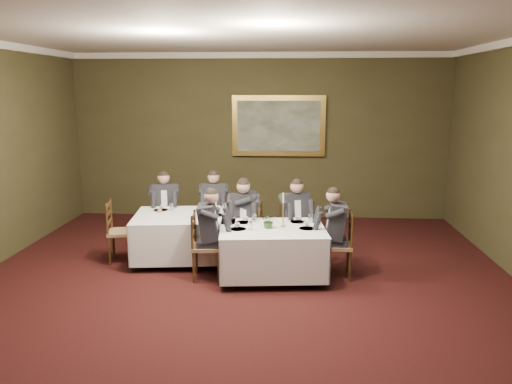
# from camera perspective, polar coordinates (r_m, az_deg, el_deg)

# --- Properties ---
(ground) EXTENTS (10.00, 10.00, 0.00)m
(ground) POSITION_cam_1_polar(r_m,az_deg,el_deg) (6.34, -2.40, -14.08)
(ground) COLOR black
(ground) RESTS_ON ground
(ceiling) EXTENTS (8.00, 10.00, 0.10)m
(ceiling) POSITION_cam_1_polar(r_m,az_deg,el_deg) (5.76, -2.72, 19.08)
(ceiling) COLOR silver
(ceiling) RESTS_ON back_wall
(back_wall) EXTENTS (8.00, 0.10, 3.50)m
(back_wall) POSITION_cam_1_polar(r_m,az_deg,el_deg) (10.74, 0.40, 6.32)
(back_wall) COLOR #38351C
(back_wall) RESTS_ON ground
(crown_molding) EXTENTS (8.00, 10.00, 0.12)m
(crown_molding) POSITION_cam_1_polar(r_m,az_deg,el_deg) (5.75, -2.71, 18.49)
(crown_molding) COLOR white
(crown_molding) RESTS_ON back_wall
(table_main) EXTENTS (1.66, 1.33, 0.67)m
(table_main) POSITION_cam_1_polar(r_m,az_deg,el_deg) (7.41, 1.87, -6.45)
(table_main) COLOR black
(table_main) RESTS_ON ground
(table_second) EXTENTS (1.77, 1.43, 0.67)m
(table_second) POSITION_cam_1_polar(r_m,az_deg,el_deg) (8.23, -8.04, -4.71)
(table_second) COLOR black
(table_second) RESTS_ON ground
(chair_main_backleft) EXTENTS (0.45, 0.43, 1.00)m
(chair_main_backleft) POSITION_cam_1_polar(r_m,az_deg,el_deg) (8.20, -1.38, -5.85)
(chair_main_backleft) COLOR olive
(chair_main_backleft) RESTS_ON ground
(diner_main_backleft) EXTENTS (0.43, 0.49, 1.35)m
(diner_main_backleft) POSITION_cam_1_polar(r_m,az_deg,el_deg) (8.13, -1.40, -4.34)
(diner_main_backleft) COLOR black
(diner_main_backleft) RESTS_ON chair_main_backleft
(chair_main_backright) EXTENTS (0.55, 0.54, 1.00)m
(chair_main_backright) POSITION_cam_1_polar(r_m,az_deg,el_deg) (8.25, 4.37, -5.78)
(chair_main_backright) COLOR olive
(chair_main_backright) RESTS_ON ground
(diner_main_backright) EXTENTS (0.53, 0.58, 1.35)m
(diner_main_backright) POSITION_cam_1_polar(r_m,az_deg,el_deg) (8.17, 4.42, -4.28)
(diner_main_backright) COLOR black
(diner_main_backright) RESTS_ON chair_main_backright
(chair_main_endleft) EXTENTS (0.46, 0.47, 1.00)m
(chair_main_endleft) POSITION_cam_1_polar(r_m,az_deg,el_deg) (7.47, -5.70, -7.70)
(chair_main_endleft) COLOR olive
(chair_main_endleft) RESTS_ON ground
(diner_main_endleft) EXTENTS (0.51, 0.44, 1.35)m
(diner_main_endleft) POSITION_cam_1_polar(r_m,az_deg,el_deg) (7.40, -5.64, -6.03)
(diner_main_endleft) COLOR black
(diner_main_endleft) RESTS_ON chair_main_endleft
(chair_main_endright) EXTENTS (0.43, 0.45, 1.00)m
(chair_main_endright) POSITION_cam_1_polar(r_m,az_deg,el_deg) (7.59, 9.31, -7.48)
(chair_main_endright) COLOR olive
(chair_main_endright) RESTS_ON ground
(diner_main_endright) EXTENTS (0.49, 0.43, 1.35)m
(diner_main_endright) POSITION_cam_1_polar(r_m,az_deg,el_deg) (7.52, 9.27, -5.84)
(diner_main_endright) COLOR black
(diner_main_endright) RESTS_ON chair_main_endright
(chair_sec_backleft) EXTENTS (0.52, 0.51, 1.00)m
(chair_sec_backleft) POSITION_cam_1_polar(r_m,az_deg,el_deg) (9.13, -10.29, -4.21)
(chair_sec_backleft) COLOR olive
(chair_sec_backleft) RESTS_ON ground
(diner_sec_backleft) EXTENTS (0.50, 0.56, 1.35)m
(diner_sec_backleft) POSITION_cam_1_polar(r_m,az_deg,el_deg) (9.06, -10.35, -2.84)
(diner_sec_backleft) COLOR black
(diner_sec_backleft) RESTS_ON chair_sec_backleft
(chair_sec_backright) EXTENTS (0.48, 0.46, 1.00)m
(chair_sec_backright) POSITION_cam_1_polar(r_m,az_deg,el_deg) (9.06, -4.74, -4.19)
(chair_sec_backright) COLOR olive
(chair_sec_backright) RESTS_ON ground
(diner_sec_backright) EXTENTS (0.45, 0.51, 1.35)m
(diner_sec_backright) POSITION_cam_1_polar(r_m,az_deg,el_deg) (8.98, -4.77, -2.81)
(diner_sec_backright) COLOR black
(diner_sec_backright) RESTS_ON chair_sec_backright
(chair_sec_endright) EXTENTS (0.43, 0.45, 1.00)m
(chair_sec_endright) POSITION_cam_1_polar(r_m,az_deg,el_deg) (8.24, -0.77, -5.76)
(chair_sec_endright) COLOR olive
(chair_sec_endright) RESTS_ON ground
(diner_sec_endright) EXTENTS (0.49, 0.43, 1.35)m
(diner_sec_endright) POSITION_cam_1_polar(r_m,az_deg,el_deg) (8.18, -0.86, -4.24)
(diner_sec_endright) COLOR black
(diner_sec_endright) RESTS_ON chair_sec_endright
(chair_sec_endleft) EXTENTS (0.49, 0.51, 1.00)m
(chair_sec_endleft) POSITION_cam_1_polar(r_m,az_deg,el_deg) (8.44, -15.08, -5.76)
(chair_sec_endleft) COLOR olive
(chair_sec_endleft) RESTS_ON ground
(centerpiece) EXTENTS (0.26, 0.24, 0.24)m
(centerpiece) POSITION_cam_1_polar(r_m,az_deg,el_deg) (7.28, 1.48, -3.20)
(centerpiece) COLOR #2D5926
(centerpiece) RESTS_ON table_main
(candlestick) EXTENTS (0.08, 0.08, 0.52)m
(candlestick) POSITION_cam_1_polar(r_m,az_deg,el_deg) (7.35, 3.12, -2.51)
(candlestick) COLOR #B19036
(candlestick) RESTS_ON table_main
(place_setting_table_main) EXTENTS (0.33, 0.31, 0.14)m
(place_setting_table_main) POSITION_cam_1_polar(r_m,az_deg,el_deg) (7.63, -0.97, -3.20)
(place_setting_table_main) COLOR white
(place_setting_table_main) RESTS_ON table_main
(place_setting_table_second) EXTENTS (0.33, 0.31, 0.14)m
(place_setting_table_second) POSITION_cam_1_polar(r_m,az_deg,el_deg) (8.54, -10.46, -1.78)
(place_setting_table_second) COLOR white
(place_setting_table_second) RESTS_ON table_second
(painting) EXTENTS (1.97, 0.09, 1.28)m
(painting) POSITION_cam_1_polar(r_m,az_deg,el_deg) (10.64, 2.60, 7.55)
(painting) COLOR gold
(painting) RESTS_ON back_wall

